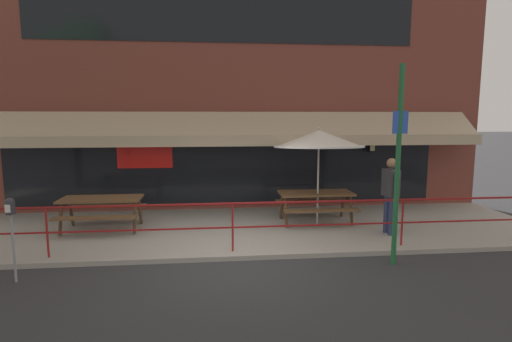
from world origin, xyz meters
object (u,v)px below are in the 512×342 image
at_px(patio_umbrella_centre, 319,139).
at_px(parking_meter_near, 11,214).
at_px(picnic_table_left, 101,205).
at_px(street_sign_pole, 398,164).
at_px(picnic_table_centre, 316,198).
at_px(pedestrian_walking, 390,192).

xyz_separation_m(patio_umbrella_centre, parking_meter_near, (-5.77, -2.63, -1.03)).
relative_size(picnic_table_left, street_sign_pole, 0.50).
height_order(parking_meter_near, street_sign_pole, street_sign_pole).
xyz_separation_m(picnic_table_left, street_sign_pole, (5.88, -2.52, 1.17)).
distance_m(picnic_table_centre, street_sign_pole, 3.03).
bearing_deg(parking_meter_near, pedestrian_walking, 13.30).
bearing_deg(patio_umbrella_centre, picnic_table_left, 179.83).
bearing_deg(street_sign_pole, picnic_table_centre, 106.46).
height_order(picnic_table_centre, parking_meter_near, parking_meter_near).
xyz_separation_m(pedestrian_walking, street_sign_pole, (-0.61, -1.56, 0.82)).
relative_size(picnic_table_left, parking_meter_near, 1.27).
height_order(picnic_table_centre, pedestrian_walking, pedestrian_walking).
distance_m(picnic_table_centre, pedestrian_walking, 1.83).
distance_m(picnic_table_centre, patio_umbrella_centre, 1.49).
xyz_separation_m(picnic_table_centre, patio_umbrella_centre, (0.00, -0.18, 1.47)).
height_order(picnic_table_centre, patio_umbrella_centre, patio_umbrella_centre).
height_order(patio_umbrella_centre, parking_meter_near, patio_umbrella_centre).
relative_size(picnic_table_centre, pedestrian_walking, 1.05).
xyz_separation_m(picnic_table_centre, parking_meter_near, (-5.77, -2.82, 0.44)).
bearing_deg(street_sign_pole, pedestrian_walking, 68.70).
height_order(picnic_table_left, street_sign_pole, street_sign_pole).
distance_m(picnic_table_centre, parking_meter_near, 6.43).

